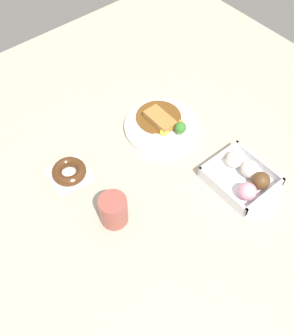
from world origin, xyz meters
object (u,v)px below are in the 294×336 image
Objects in this scene: donut_box at (244,177)px; chocolate_ring_donut at (69,172)px; curry_plate at (162,125)px; coffee_mug at (114,210)px.

donut_box reaches higher than chocolate_ring_donut.
coffee_mug is at bearing 118.03° from curry_plate.
donut_box is 2.01× the size of coffee_mug.
coffee_mug is (-0.20, -0.01, 0.03)m from chocolate_ring_donut.
donut_box is 1.44× the size of chocolate_ring_donut.
chocolate_ring_donut is at bearing 84.15° from curry_plate.
curry_plate is 1.88× the size of chocolate_ring_donut.
curry_plate is 2.62× the size of coffee_mug.
chocolate_ring_donut is 1.39× the size of coffee_mug.
donut_box is at bearing -171.81° from curry_plate.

